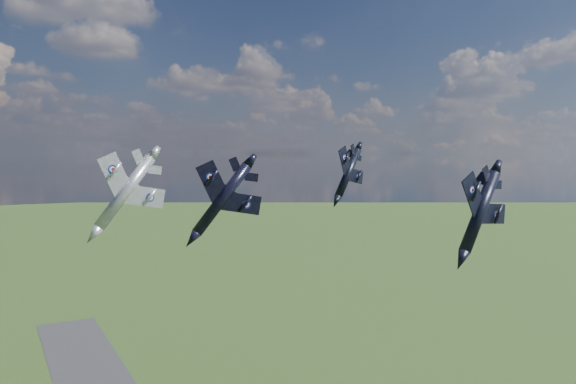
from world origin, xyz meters
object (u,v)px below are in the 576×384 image
jet_lead_navy (222,199)px  jet_high_navy (348,173)px  jet_right_navy (480,212)px  jet_left_silver (125,192)px

jet_lead_navy → jet_high_navy: bearing=19.2°
jet_lead_navy → jet_high_navy: (23.33, 2.36, 3.25)m
jet_right_navy → jet_high_navy: jet_high_navy is taller
jet_lead_navy → jet_left_silver: jet_left_silver is taller
jet_right_navy → jet_left_silver: (-32.93, 33.19, 1.33)m
jet_right_navy → jet_left_silver: bearing=126.1°
jet_right_navy → jet_lead_navy: bearing=116.1°
jet_lead_navy → jet_high_navy: 23.67m
jet_high_navy → jet_left_silver: bearing=153.8°
jet_lead_navy → jet_high_navy: jet_high_navy is taller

